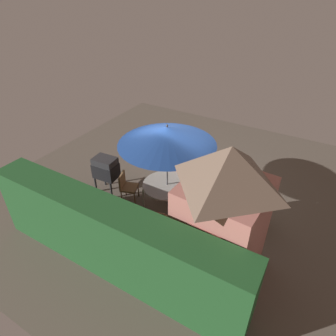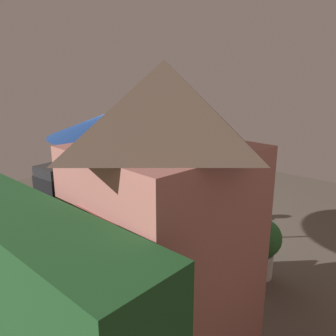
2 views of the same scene
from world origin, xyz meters
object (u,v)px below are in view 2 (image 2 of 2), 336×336
at_px(bbq_grill, 53,183).
at_px(potted_plant_by_shed, 261,244).
at_px(chair_toward_hedge, 85,248).
at_px(chair_toward_house, 178,239).
at_px(garden_shed, 164,210).
at_px(patio_umbrella, 125,121).
at_px(chair_near_shed, 160,196).
at_px(patio_table, 128,209).
at_px(chair_far_side, 74,207).
at_px(person_in_red, 158,185).

xyz_separation_m(bbq_grill, potted_plant_by_shed, (-4.20, -1.04, -0.31)).
distance_m(chair_toward_hedge, chair_toward_house, 1.43).
distance_m(garden_shed, chair_toward_house, 1.83).
bearing_deg(patio_umbrella, bbq_grill, 11.75).
bearing_deg(potted_plant_by_shed, chair_near_shed, -11.39).
height_order(patio_table, chair_far_side, chair_far_side).
bearing_deg(chair_toward_house, potted_plant_by_shed, -147.17).
distance_m(bbq_grill, chair_toward_house, 3.17).
height_order(chair_near_shed, chair_far_side, same).
bearing_deg(garden_shed, patio_umbrella, -31.20).
relative_size(bbq_grill, person_in_red, 0.95).
height_order(patio_table, bbq_grill, bbq_grill).
xyz_separation_m(bbq_grill, chair_far_side, (-0.76, 0.02, -0.33)).
distance_m(patio_table, patio_umbrella, 1.59).
bearing_deg(bbq_grill, garden_shed, 167.77).
relative_size(chair_toward_hedge, chair_toward_house, 1.00).
bearing_deg(chair_far_side, garden_shed, 165.30).
bearing_deg(potted_plant_by_shed, chair_toward_hedge, 44.55).
height_order(bbq_grill, chair_far_side, bbq_grill).
bearing_deg(chair_toward_hedge, chair_far_side, -27.13).
bearing_deg(potted_plant_by_shed, chair_toward_house, 32.83).
bearing_deg(chair_toward_hedge, person_in_red, -72.35).
relative_size(chair_toward_hedge, person_in_red, 0.71).
bearing_deg(bbq_grill, patio_table, -168.25).
relative_size(bbq_grill, chair_near_shed, 1.33).
height_order(chair_near_shed, chair_toward_house, same).
height_order(patio_table, chair_toward_hedge, chair_toward_hedge).
height_order(garden_shed, person_in_red, garden_shed).
relative_size(potted_plant_by_shed, person_in_red, 0.74).
height_order(chair_far_side, chair_toward_hedge, same).
bearing_deg(chair_toward_house, garden_shed, 124.77).
bearing_deg(chair_toward_house, chair_toward_hedge, 54.92).
distance_m(patio_table, potted_plant_by_shed, 2.39).
bearing_deg(potted_plant_by_shed, garden_shed, 83.41).
relative_size(chair_near_shed, chair_toward_hedge, 1.00).
height_order(patio_table, person_in_red, person_in_red).
height_order(patio_table, patio_umbrella, patio_umbrella).
xyz_separation_m(chair_far_side, chair_toward_house, (-2.38, -0.37, 0.00)).
bearing_deg(patio_table, chair_toward_hedge, 108.88).
height_order(patio_umbrella, potted_plant_by_shed, patio_umbrella).
xyz_separation_m(bbq_grill, person_in_red, (-1.58, -1.49, -0.06)).
xyz_separation_m(garden_shed, bbq_grill, (3.98, -0.86, -0.76)).
bearing_deg(chair_far_side, potted_plant_by_shed, -162.94).
height_order(patio_umbrella, chair_toward_house, patio_umbrella).
distance_m(patio_umbrella, chair_near_shed, 2.13).
bearing_deg(patio_umbrella, patio_table, 0.00).
height_order(bbq_grill, person_in_red, person_in_red).
bearing_deg(chair_near_shed, chair_toward_house, 142.33).
bearing_deg(person_in_red, chair_near_shed, -73.73).
height_order(garden_shed, chair_toward_house, garden_shed).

